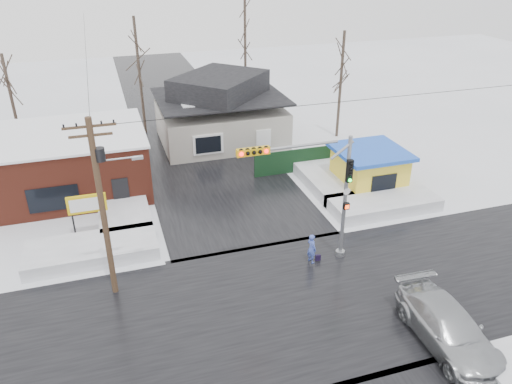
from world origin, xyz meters
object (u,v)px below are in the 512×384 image
object	(u,v)px
traffic_signal	(319,186)
car	(448,327)
utility_pole	(103,200)
marquee_sign	(87,205)
kiosk	(369,169)
pedestrian	(312,249)

from	to	relation	value
traffic_signal	car	bearing A→B (deg)	-68.41
utility_pole	traffic_signal	bearing A→B (deg)	-2.95
marquee_sign	kiosk	size ratio (longest dim) A/B	0.55
car	kiosk	bearing A→B (deg)	76.26
kiosk	pedestrian	distance (m)	10.17
traffic_signal	marquee_sign	world-z (taller)	traffic_signal
kiosk	pedestrian	size ratio (longest dim) A/B	2.71
utility_pole	car	size ratio (longest dim) A/B	1.53
traffic_signal	pedestrian	xyz separation A→B (m)	(-0.21, -0.06, -3.69)
utility_pole	marquee_sign	world-z (taller)	utility_pole
utility_pole	pedestrian	size ratio (longest dim) A/B	5.31
traffic_signal	utility_pole	bearing A→B (deg)	177.05
traffic_signal	pedestrian	distance (m)	3.70
traffic_signal	marquee_sign	distance (m)	13.42
utility_pole	car	bearing A→B (deg)	-30.79
pedestrian	car	size ratio (longest dim) A/B	0.29
traffic_signal	kiosk	distance (m)	10.43
kiosk	car	xyz separation A→B (m)	(-4.15, -14.41, -0.61)
pedestrian	car	distance (m)	7.96
utility_pole	kiosk	distance (m)	18.95
traffic_signal	utility_pole	world-z (taller)	utility_pole
utility_pole	kiosk	xyz separation A→B (m)	(17.43, 6.49, -3.65)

